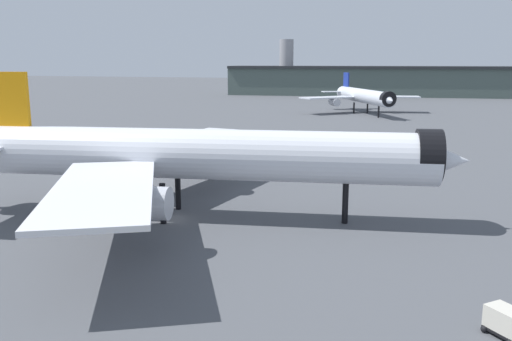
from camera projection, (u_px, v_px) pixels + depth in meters
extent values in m
plane|color=#4C4F54|center=(170.00, 220.00, 58.30)|extent=(900.00, 900.00, 0.00)
cylinder|color=silver|center=(192.00, 154.00, 58.04)|extent=(51.22, 12.76, 5.38)
cone|color=silver|center=(439.00, 160.00, 54.50)|extent=(6.62, 6.07, 5.27)
cylinder|color=black|center=(428.00, 156.00, 54.57)|extent=(3.19, 5.72, 5.43)
cube|color=silver|center=(191.00, 140.00, 72.46)|extent=(11.87, 23.98, 0.43)
cylinder|color=#B7BAC1|center=(195.00, 157.00, 69.97)|extent=(7.49, 3.97, 2.96)
cube|color=silver|center=(103.00, 189.00, 44.99)|extent=(17.51, 24.18, 0.43)
cylinder|color=#B7BAC1|center=(130.00, 202.00, 47.84)|extent=(7.49, 3.97, 2.96)
cube|color=orange|center=(4.00, 111.00, 60.15)|extent=(6.13, 1.42, 8.60)
cube|color=silver|center=(27.00, 137.00, 66.80)|extent=(5.88, 9.75, 0.32)
cylinder|color=black|center=(345.00, 203.00, 56.74)|extent=(0.65, 0.65, 4.30)
cylinder|color=black|center=(178.00, 191.00, 62.10)|extent=(0.65, 0.65, 4.30)
cylinder|color=black|center=(163.00, 204.00, 56.62)|extent=(0.65, 0.65, 4.30)
cylinder|color=silver|center=(363.00, 96.00, 172.07)|extent=(21.61, 36.84, 4.35)
cone|color=silver|center=(389.00, 100.00, 153.22)|extent=(5.97, 6.20, 4.26)
cone|color=silver|center=(343.00, 92.00, 190.92)|extent=(6.25, 6.92, 4.13)
cylinder|color=black|center=(388.00, 99.00, 153.99)|extent=(4.81, 3.74, 4.40)
cube|color=silver|center=(392.00, 97.00, 177.04)|extent=(18.36, 8.92, 0.35)
cylinder|color=#B7BAC1|center=(387.00, 101.00, 176.05)|extent=(4.62, 5.97, 2.39)
cube|color=silver|center=(327.00, 97.00, 173.15)|extent=(16.88, 16.87, 0.35)
cylinder|color=#B7BAC1|center=(334.00, 102.00, 172.90)|extent=(4.62, 5.97, 2.39)
cube|color=navy|center=(346.00, 83.00, 187.20)|extent=(2.52, 4.38, 6.96)
cube|color=silver|center=(358.00, 91.00, 189.38)|extent=(7.87, 6.33, 0.26)
cube|color=silver|center=(332.00, 92.00, 187.75)|extent=(7.87, 6.33, 0.26)
cylinder|color=black|center=(379.00, 112.00, 160.79)|extent=(0.52, 0.52, 3.48)
cylinder|color=black|center=(367.00, 108.00, 175.14)|extent=(0.52, 0.52, 3.48)
cylinder|color=black|center=(354.00, 108.00, 174.33)|extent=(0.52, 0.52, 3.48)
cube|color=#475651|center=(444.00, 83.00, 251.88)|extent=(204.10, 34.06, 12.80)
cube|color=#232628|center=(446.00, 68.00, 250.48)|extent=(204.24, 35.94, 1.20)
cylinder|color=#939399|center=(286.00, 67.00, 265.94)|extent=(6.79, 6.79, 26.66)
cube|color=black|center=(505.00, 332.00, 33.65)|extent=(2.73, 2.78, 0.20)
cube|color=beige|center=(507.00, 320.00, 33.49)|extent=(2.73, 2.78, 1.40)
sphere|color=black|center=(484.00, 329.00, 34.19)|extent=(0.44, 0.44, 0.44)
sphere|color=black|center=(501.00, 324.00, 34.84)|extent=(0.44, 0.44, 0.44)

